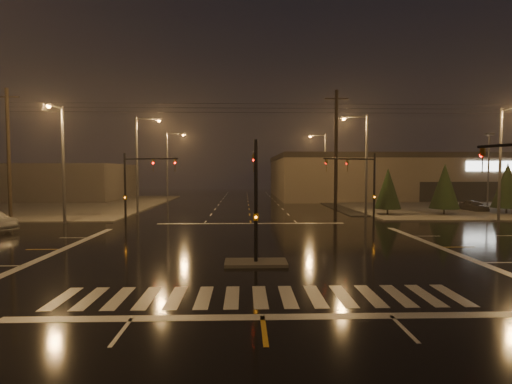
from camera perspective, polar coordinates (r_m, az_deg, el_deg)
ground at (r=23.48m, az=-0.31°, el=-8.04°), size 140.00×140.00×0.00m
sidewalk_ne at (r=61.37m, az=28.18°, el=-1.50°), size 36.00×36.00×0.12m
sidewalk_nw at (r=60.83m, az=-30.65°, el=-1.60°), size 36.00×36.00×0.12m
median_island at (r=19.56m, az=-0.02°, el=-10.07°), size 3.00×1.60×0.15m
crosswalk at (r=14.75m, az=0.57°, el=-14.73°), size 15.00×2.60×0.01m
stop_bar_near at (r=12.87m, az=0.93°, el=-17.44°), size 16.00×0.50×0.01m
stop_bar_far at (r=34.34m, az=-0.75°, el=-4.52°), size 16.00×0.50×0.01m
retail_building at (r=77.65m, az=25.58°, el=2.22°), size 60.20×28.30×7.20m
commercial_block at (r=73.62m, az=-29.59°, el=1.29°), size 30.00×18.00×5.60m
signal_mast_median at (r=19.99m, az=-0.10°, el=0.86°), size 0.25×4.59×6.00m
signal_mast_ne at (r=34.68m, az=15.17°, el=1.73°), size 4.84×1.86×6.00m
signal_mast_nw at (r=34.37m, az=-16.78°, el=1.69°), size 4.84×1.86×6.00m
streetlight_1 at (r=42.42m, az=-16.26°, el=4.64°), size 2.77×0.32×10.00m
streetlight_2 at (r=58.04m, az=-12.28°, el=4.22°), size 2.77×0.32×10.00m
streetlight_3 at (r=40.79m, az=15.09°, el=4.73°), size 2.77×0.32×10.00m
streetlight_4 at (r=60.21m, az=9.58°, el=4.20°), size 2.77×0.32×10.00m
streetlight_5 at (r=37.57m, az=-26.05°, el=4.69°), size 0.32×2.77×10.00m
streetlight_6 at (r=41.01m, az=31.78°, el=4.37°), size 0.32×2.77×10.00m
utility_pole_0 at (r=42.83m, az=-31.85°, el=4.73°), size 2.20×0.32×12.00m
utility_pole_1 at (r=38.05m, az=11.36°, el=5.40°), size 2.20×0.32×12.00m
conifer_0 at (r=42.47m, az=18.33°, el=0.48°), size 2.62×2.62×4.79m
conifer_1 at (r=44.73m, az=25.34°, el=0.76°), size 2.91×2.91×5.25m
conifer_2 at (r=48.74m, az=32.25°, el=0.81°), size 2.98×2.98×5.36m
car_parked at (r=50.72m, az=28.67°, el=-1.73°), size 1.75×3.87×1.29m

